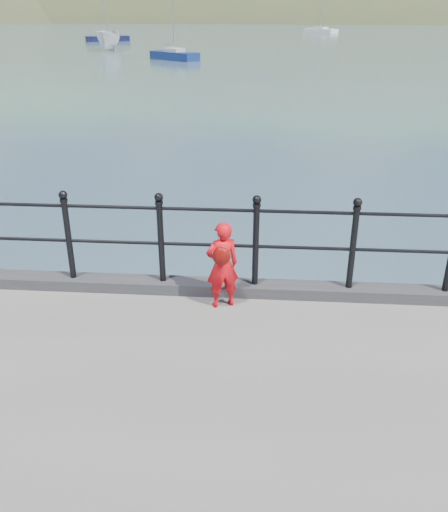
# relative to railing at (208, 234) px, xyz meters

# --- Properties ---
(ground) EXTENTS (600.00, 600.00, 0.00)m
(ground) POSITION_rel_railing_xyz_m (-0.00, 0.15, -1.82)
(ground) COLOR #2D4251
(ground) RESTS_ON ground
(kerb) EXTENTS (60.00, 0.30, 0.15)m
(kerb) POSITION_rel_railing_xyz_m (-0.00, -0.00, -0.75)
(kerb) COLOR #28282B
(kerb) RESTS_ON quay
(railing) EXTENTS (18.11, 0.11, 1.20)m
(railing) POSITION_rel_railing_xyz_m (0.00, 0.00, 0.00)
(railing) COLOR black
(railing) RESTS_ON kerb
(far_shore) EXTENTS (830.00, 200.00, 156.00)m
(far_shore) POSITION_rel_railing_xyz_m (38.34, 239.56, -24.39)
(far_shore) COLOR #333A21
(far_shore) RESTS_ON ground
(child) EXTENTS (0.48, 0.40, 1.11)m
(child) POSITION_rel_railing_xyz_m (0.21, -0.33, -0.26)
(child) COLOR red
(child) RESTS_ON quay
(launch_white) EXTENTS (2.48, 5.75, 2.17)m
(launch_white) POSITION_rel_railing_xyz_m (-16.56, 55.30, -0.74)
(launch_white) COLOR white
(launch_white) RESTS_ON ground
(sailboat_port) EXTENTS (4.91, 4.39, 7.41)m
(sailboat_port) POSITION_rel_railing_xyz_m (-7.78, 45.00, -1.48)
(sailboat_port) COLOR navy
(sailboat_port) RESTS_ON ground
(sailboat_deep) EXTENTS (6.05, 6.48, 10.01)m
(sailboat_deep) POSITION_rel_railing_xyz_m (9.92, 101.37, -1.48)
(sailboat_deep) COLOR white
(sailboat_deep) RESTS_ON ground
(sailboat_left) EXTENTS (5.92, 4.30, 8.24)m
(sailboat_left) POSITION_rel_railing_xyz_m (-21.50, 72.36, -1.49)
(sailboat_left) COLOR black
(sailboat_left) RESTS_ON ground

